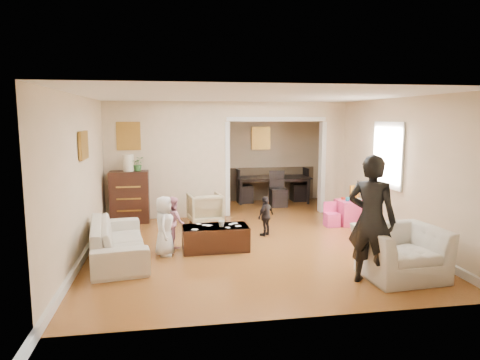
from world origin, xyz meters
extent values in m
plane|color=#A7632B|center=(0.00, 0.00, 0.00)|extent=(7.00, 7.00, 0.00)
cube|color=beige|center=(-1.38, 1.80, 1.30)|extent=(2.75, 0.18, 2.60)
cube|color=beige|center=(2.48, 1.80, 1.30)|extent=(0.55, 0.18, 2.60)
cube|color=beige|center=(1.10, 1.80, 2.42)|extent=(2.22, 0.18, 0.35)
cube|color=white|center=(2.73, -0.40, 1.55)|extent=(0.03, 0.95, 1.10)
cube|color=brown|center=(-2.20, 1.70, 1.85)|extent=(0.45, 0.03, 0.55)
cube|color=brown|center=(-2.71, -0.60, 1.80)|extent=(0.03, 0.55, 0.40)
cube|color=brown|center=(1.10, 3.44, 1.70)|extent=(0.45, 0.03, 0.55)
imported|color=beige|center=(-2.18, -1.01, 0.30)|extent=(1.10, 2.17, 0.61)
imported|color=#C3B388|center=(-0.61, 1.16, 0.32)|extent=(0.77, 0.79, 0.64)
imported|color=beige|center=(1.85, -2.50, 0.36)|extent=(1.17, 1.04, 0.72)
cube|color=black|center=(-2.20, 1.44, 0.56)|extent=(0.81, 0.46, 1.11)
cylinder|color=beige|center=(-2.20, 1.44, 1.29)|extent=(0.22, 0.22, 0.36)
imported|color=#32672D|center=(-2.00, 1.44, 1.27)|extent=(0.28, 0.24, 0.31)
cube|color=#3C1C13|center=(-0.59, -0.82, 0.21)|extent=(1.12, 0.59, 0.42)
imported|color=silver|center=(-0.49, -0.87, 0.46)|extent=(0.11, 0.11, 0.10)
cube|color=#DF3A76|center=(2.42, 0.50, 0.26)|extent=(0.56, 0.56, 0.52)
cube|color=gold|center=(2.54, 0.60, 0.67)|extent=(0.20, 0.08, 0.30)
cylinder|color=teal|center=(2.32, 0.45, 0.56)|extent=(0.08, 0.08, 0.08)
cube|color=red|center=(2.30, 0.62, 0.54)|extent=(0.10, 0.09, 0.05)
imported|color=white|center=(2.47, 0.38, 0.54)|extent=(0.24, 0.24, 0.06)
imported|color=black|center=(1.37, 3.20, 0.35)|extent=(2.05, 1.25, 0.69)
imported|color=black|center=(1.32, -2.65, 0.88)|extent=(0.76, 0.75, 1.77)
imported|color=white|center=(-1.44, -0.97, 0.49)|extent=(0.38, 0.52, 0.98)
imported|color=pink|center=(-1.29, -0.52, 0.45)|extent=(0.47, 0.53, 0.89)
imported|color=black|center=(0.46, -0.07, 0.38)|extent=(0.46, 0.44, 0.77)
cube|color=white|center=(-0.21, -0.88, 0.42)|extent=(0.12, 0.10, 0.00)
cube|color=white|center=(-0.70, -0.75, 0.42)|extent=(0.13, 0.13, 0.00)
cube|color=white|center=(-0.95, -0.99, 0.42)|extent=(0.12, 0.12, 0.00)
cube|color=white|center=(-0.86, -0.61, 0.42)|extent=(0.10, 0.11, 0.00)
cube|color=white|center=(-0.77, -0.72, 0.42)|extent=(0.10, 0.11, 0.00)
cube|color=white|center=(-0.24, -0.68, 0.42)|extent=(0.11, 0.09, 0.00)
cube|color=white|center=(-0.32, -0.74, 0.42)|extent=(0.09, 0.10, 0.00)
cube|color=white|center=(-0.40, -0.96, 0.42)|extent=(0.09, 0.10, 0.00)
camera|label=1|loc=(-1.33, -7.92, 2.24)|focal=32.24mm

